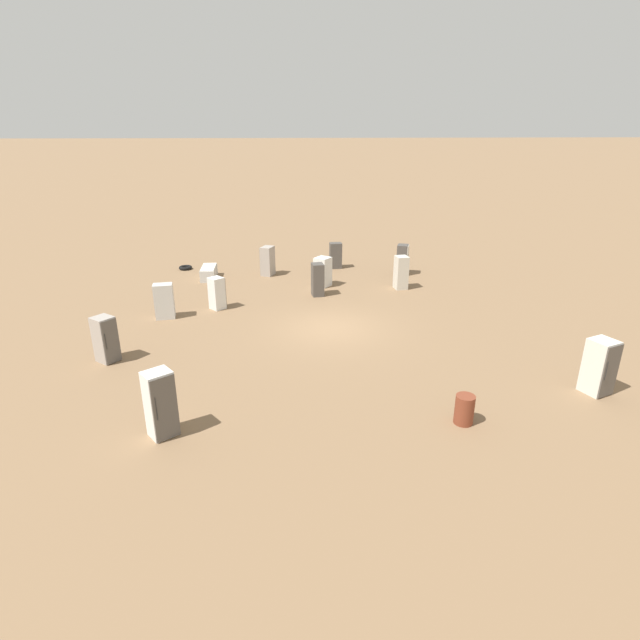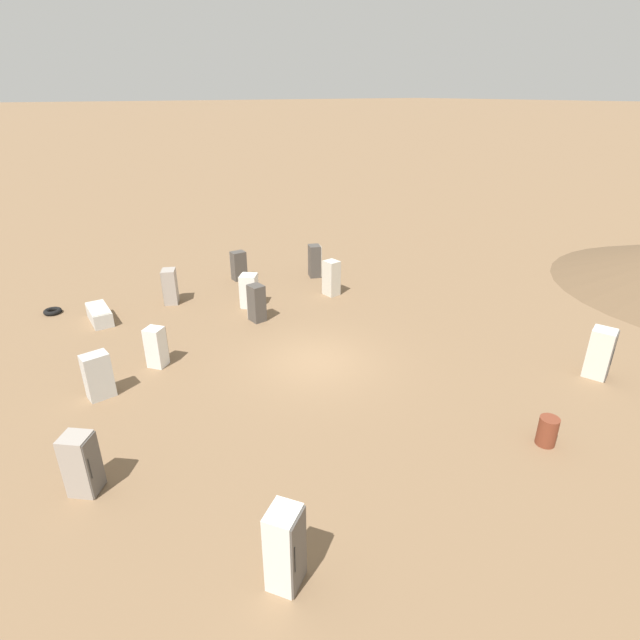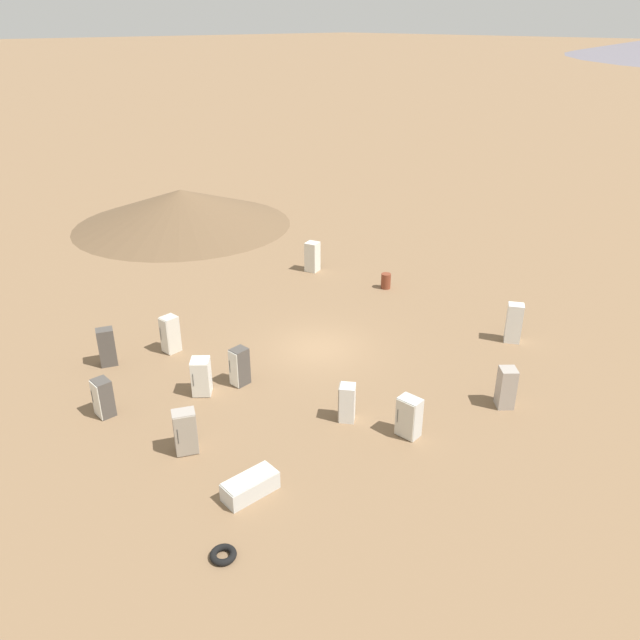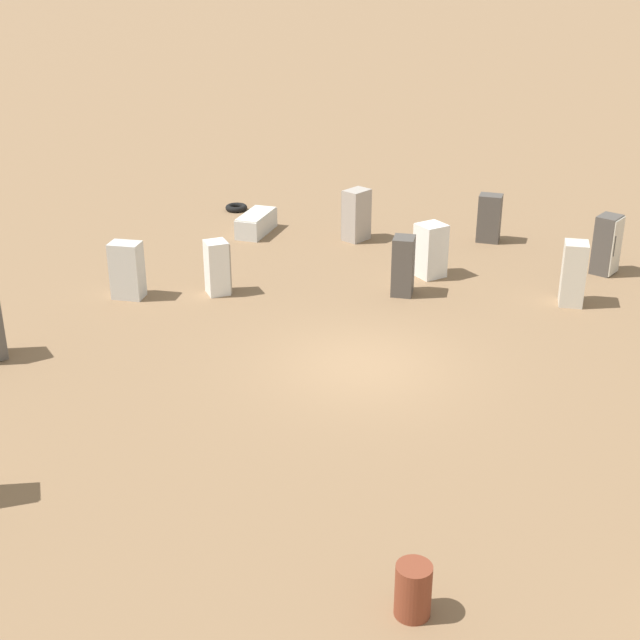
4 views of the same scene
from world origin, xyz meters
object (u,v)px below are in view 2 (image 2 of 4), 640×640
(discarded_fridge_5, at_px, (285,548))
(discarded_fridge_9, at_px, (100,314))
(discarded_fridge_11, at_px, (331,278))
(scrap_tire, at_px, (53,311))
(discarded_fridge_1, at_px, (256,303))
(discarded_fridge_6, at_px, (249,291))
(discarded_fridge_0, at_px, (315,261))
(discarded_fridge_2, at_px, (239,266))
(discarded_fridge_10, at_px, (600,353))
(discarded_fridge_3, at_px, (98,376))
(discarded_fridge_4, at_px, (82,464))
(discarded_fridge_7, at_px, (156,347))
(rusty_barrel, at_px, (547,431))
(discarded_fridge_8, at_px, (170,286))

(discarded_fridge_5, distance_m, discarded_fridge_9, 15.18)
(discarded_fridge_11, bearing_deg, scrap_tire, 150.66)
(discarded_fridge_1, distance_m, discarded_fridge_6, 1.61)
(discarded_fridge_11, bearing_deg, discarded_fridge_6, 161.64)
(discarded_fridge_11, bearing_deg, discarded_fridge_0, 67.67)
(discarded_fridge_2, height_order, discarded_fridge_9, discarded_fridge_2)
(discarded_fridge_10, bearing_deg, discarded_fridge_0, -99.93)
(discarded_fridge_3, relative_size, discarded_fridge_6, 1.00)
(discarded_fridge_4, distance_m, discarded_fridge_9, 10.56)
(discarded_fridge_11, xyz_separation_m, scrap_tire, (-11.47, 5.19, -0.75))
(discarded_fridge_4, relative_size, discarded_fridge_7, 1.11)
(discarded_fridge_1, relative_size, discarded_fridge_9, 0.89)
(discarded_fridge_3, relative_size, discarded_fridge_4, 0.93)
(discarded_fridge_11, height_order, rusty_barrel, discarded_fridge_11)
(discarded_fridge_0, relative_size, discarded_fridge_7, 1.15)
(discarded_fridge_0, bearing_deg, discarded_fridge_4, -31.86)
(discarded_fridge_6, xyz_separation_m, discarded_fridge_9, (-6.02, 2.15, -0.43))
(discarded_fridge_5, bearing_deg, rusty_barrel, 142.95)
(discarded_fridge_4, height_order, discarded_fridge_10, discarded_fridge_10)
(discarded_fridge_2, relative_size, rusty_barrel, 1.76)
(discarded_fridge_2, xyz_separation_m, discarded_fridge_9, (-7.23, -1.37, -0.42))
(discarded_fridge_2, distance_m, discarded_fridge_10, 16.81)
(discarded_fridge_3, height_order, discarded_fridge_8, discarded_fridge_8)
(discarded_fridge_4, bearing_deg, rusty_barrel, 105.18)
(discarded_fridge_6, distance_m, discarded_fridge_7, 5.97)
(discarded_fridge_2, xyz_separation_m, discarded_fridge_11, (2.70, -4.45, 0.10))
(discarded_fridge_10, bearing_deg, scrap_tire, -67.79)
(scrap_tire, bearing_deg, discarded_fridge_4, -95.12)
(discarded_fridge_5, xyz_separation_m, discarded_fridge_6, (5.94, 13.02, -0.17))
(discarded_fridge_0, height_order, rusty_barrel, discarded_fridge_0)
(discarded_fridge_0, height_order, discarded_fridge_6, discarded_fridge_0)
(scrap_tire, xyz_separation_m, rusty_barrel, (9.81, -17.70, 0.33))
(discarded_fridge_1, relative_size, discarded_fridge_7, 1.09)
(discarded_fridge_5, xyz_separation_m, discarded_fridge_9, (-0.08, 15.17, -0.61))
(discarded_fridge_1, relative_size, discarded_fridge_4, 0.98)
(discarded_fridge_3, bearing_deg, discarded_fridge_6, 22.49)
(discarded_fridge_3, xyz_separation_m, discarded_fridge_4, (-1.30, -4.18, 0.06))
(discarded_fridge_2, relative_size, discarded_fridge_3, 0.98)
(discarded_fridge_3, relative_size, discarded_fridge_5, 0.82)
(discarded_fridge_8, xyz_separation_m, scrap_tire, (-4.77, 1.81, -0.71))
(discarded_fridge_10, xyz_separation_m, discarded_fridge_11, (-3.08, 11.33, -0.03))
(discarded_fridge_1, xyz_separation_m, discarded_fridge_11, (4.36, 0.61, 0.04))
(discarded_fridge_1, xyz_separation_m, rusty_barrel, (2.69, -11.90, -0.38))
(discarded_fridge_9, bearing_deg, discarded_fridge_6, -18.05)
(discarded_fridge_9, bearing_deg, discarded_fridge_5, -88.10)
(rusty_barrel, bearing_deg, discarded_fridge_0, 80.69)
(scrap_tire, distance_m, rusty_barrel, 20.24)
(discarded_fridge_3, xyz_separation_m, discarded_fridge_8, (4.57, 6.33, 0.04))
(discarded_fridge_6, distance_m, scrap_tire, 8.70)
(discarded_fridge_5, bearing_deg, discarded_fridge_10, 149.24)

